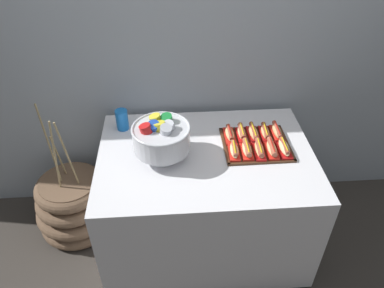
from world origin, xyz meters
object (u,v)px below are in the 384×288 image
object	(u,v)px
serving_tray	(256,145)
hot_dog_9	(277,131)
buffet_table	(205,198)
hot_dog_6	(242,133)
cup_stack	(122,120)
hot_dog_4	(284,148)
punch_bowl	(161,137)
hot_dog_8	(265,132)
hot_dog_2	(259,149)
hot_dog_5	(230,134)
hot_dog_1	(247,149)
floor_vase	(75,204)
hot_dog_0	(234,151)
hot_dog_3	(272,149)
hot_dog_7	(253,133)

from	to	relation	value
serving_tray	hot_dog_9	world-z (taller)	hot_dog_9
buffet_table	serving_tray	distance (m)	0.50
hot_dog_6	cup_stack	bearing A→B (deg)	168.34
hot_dog_4	cup_stack	bearing A→B (deg)	161.98
hot_dog_4	punch_bowl	size ratio (longest dim) A/B	0.52
hot_dog_8	punch_bowl	world-z (taller)	punch_bowl
hot_dog_2	hot_dog_4	world-z (taller)	hot_dog_4
hot_dog_5	punch_bowl	world-z (taller)	punch_bowl
punch_bowl	cup_stack	bearing A→B (deg)	129.56
hot_dog_2	punch_bowl	bearing A→B (deg)	178.91
punch_bowl	hot_dog_5	bearing A→B (deg)	19.94
serving_tray	hot_dog_5	size ratio (longest dim) A/B	2.40
buffet_table	hot_dog_6	distance (m)	0.50
hot_dog_5	hot_dog_6	xyz separation A→B (m)	(0.07, 0.00, 0.00)
punch_bowl	cup_stack	distance (m)	0.41
cup_stack	hot_dog_8	bearing A→B (deg)	-9.68
serving_tray	hot_dog_1	bearing A→B (deg)	-131.76
serving_tray	cup_stack	bearing A→B (deg)	164.02
floor_vase	serving_tray	bearing A→B (deg)	-6.15
hot_dog_6	punch_bowl	bearing A→B (deg)	-162.82
buffet_table	hot_dog_1	bearing A→B (deg)	-5.69
cup_stack	buffet_table	bearing A→B (deg)	-29.95
serving_tray	hot_dog_4	size ratio (longest dim) A/B	2.36
serving_tray	hot_dog_4	bearing A→B (deg)	-28.30
hot_dog_5	cup_stack	xyz separation A→B (m)	(-0.68, 0.16, 0.04)
hot_dog_0	hot_dog_2	size ratio (longest dim) A/B	0.89
hot_dog_3	hot_dog_9	xyz separation A→B (m)	(0.07, 0.17, 0.00)
punch_bowl	hot_dog_8	bearing A→B (deg)	13.47
hot_dog_1	hot_dog_8	bearing A→B (deg)	48.24
floor_vase	hot_dog_2	size ratio (longest dim) A/B	5.75
hot_dog_3	hot_dog_5	distance (m)	0.28
hot_dog_6	hot_dog_7	size ratio (longest dim) A/B	0.92
hot_dog_0	punch_bowl	xyz separation A→B (m)	(-0.42, 0.01, 0.12)
punch_bowl	cup_stack	size ratio (longest dim) A/B	2.45
buffet_table	hot_dog_9	size ratio (longest dim) A/B	7.26
hot_dog_7	cup_stack	xyz separation A→B (m)	(-0.83, 0.15, 0.03)
serving_tray	hot_dog_5	xyz separation A→B (m)	(-0.15, 0.08, 0.03)
hot_dog_6	hot_dog_7	world-z (taller)	hot_dog_6
hot_dog_6	punch_bowl	size ratio (longest dim) A/B	0.48
hot_dog_0	hot_dog_7	distance (m)	0.22
hot_dog_4	punch_bowl	bearing A→B (deg)	179.24
hot_dog_8	cup_stack	size ratio (longest dim) A/B	1.26
cup_stack	hot_dog_3	bearing A→B (deg)	-19.45
serving_tray	hot_dog_8	world-z (taller)	hot_dog_8
hot_dog_3	hot_dog_7	xyz separation A→B (m)	(-0.08, 0.16, -0.00)
floor_vase	hot_dog_4	bearing A→B (deg)	-8.79
serving_tray	cup_stack	size ratio (longest dim) A/B	2.98
hot_dog_4	cup_stack	distance (m)	1.03
hot_dog_2	punch_bowl	xyz separation A→B (m)	(-0.57, 0.01, 0.12)
hot_dog_1	hot_dog_3	size ratio (longest dim) A/B	0.93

